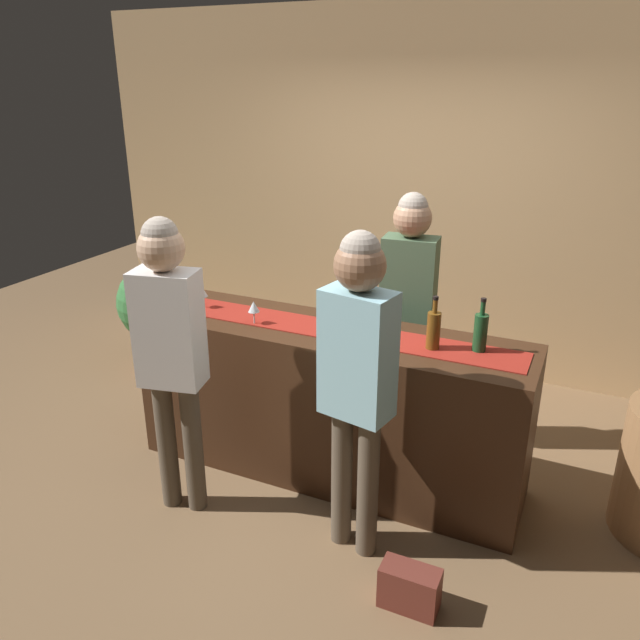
{
  "coord_description": "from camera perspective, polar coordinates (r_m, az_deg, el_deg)",
  "views": [
    {
      "loc": [
        1.36,
        -3.08,
        2.36
      ],
      "look_at": [
        -0.06,
        0.0,
        1.02
      ],
      "focal_mm": 35.0,
      "sensor_mm": 36.0,
      "label": 1
    }
  ],
  "objects": [
    {
      "name": "potted_plant_tall",
      "position": [
        5.27,
        -14.49,
        0.82
      ],
      "size": [
        0.66,
        0.66,
        0.97
      ],
      "color": "brown",
      "rests_on": "ground"
    },
    {
      "name": "wine_bottle_green",
      "position": [
        3.42,
        14.46,
        -1.06
      ],
      "size": [
        0.07,
        0.07,
        0.3
      ],
      "color": "#194723",
      "rests_on": "bar_counter"
    },
    {
      "name": "customer_sipping",
      "position": [
        2.99,
        3.45,
        -4.1
      ],
      "size": [
        0.37,
        0.26,
        1.72
      ],
      "rotation": [
        0.0,
        0.0,
        -0.19
      ],
      "color": "brown",
      "rests_on": "ground"
    },
    {
      "name": "handbag",
      "position": [
        3.22,
        8.19,
        -23.08
      ],
      "size": [
        0.28,
        0.14,
        0.22
      ],
      "primitive_type": "cube",
      "color": "brown",
      "rests_on": "ground"
    },
    {
      "name": "customer_browsing",
      "position": [
        3.39,
        -13.58,
        -1.64
      ],
      "size": [
        0.37,
        0.27,
        1.71
      ],
      "rotation": [
        0.0,
        0.0,
        0.21
      ],
      "color": "brown",
      "rests_on": "ground"
    },
    {
      "name": "ground_plane",
      "position": [
        4.11,
        0.74,
        -13.47
      ],
      "size": [
        10.0,
        10.0,
        0.0
      ],
      "primitive_type": "plane",
      "color": "brown"
    },
    {
      "name": "counter_runner_cloth",
      "position": [
        3.64,
        0.81,
        -0.82
      ],
      "size": [
        2.27,
        0.28,
        0.01
      ],
      "primitive_type": "cube",
      "color": "maroon",
      "rests_on": "bar_counter"
    },
    {
      "name": "wine_glass_mid_counter",
      "position": [
        4.02,
        -10.71,
        2.5
      ],
      "size": [
        0.07,
        0.07,
        0.14
      ],
      "color": "silver",
      "rests_on": "bar_counter"
    },
    {
      "name": "bar_counter",
      "position": [
        3.86,
        0.77,
        -7.55
      ],
      "size": [
        2.39,
        0.6,
        0.97
      ],
      "primitive_type": "cube",
      "color": "#3D2314",
      "rests_on": "ground"
    },
    {
      "name": "back_wall",
      "position": [
        5.25,
        9.46,
        11.25
      ],
      "size": [
        6.0,
        0.12,
        2.9
      ],
      "primitive_type": "cube",
      "color": "tan",
      "rests_on": "ground"
    },
    {
      "name": "wine_bottle_amber",
      "position": [
        3.4,
        10.34,
        -0.88
      ],
      "size": [
        0.07,
        0.07,
        0.3
      ],
      "color": "brown",
      "rests_on": "bar_counter"
    },
    {
      "name": "wine_glass_near_customer",
      "position": [
        3.71,
        -6.08,
        1.15
      ],
      "size": [
        0.07,
        0.07,
        0.14
      ],
      "color": "silver",
      "rests_on": "bar_counter"
    },
    {
      "name": "bartender",
      "position": [
        4.03,
        8.08,
        2.39
      ],
      "size": [
        0.36,
        0.24,
        1.7
      ],
      "rotation": [
        0.0,
        0.0,
        3.23
      ],
      "color": "#26262B",
      "rests_on": "ground"
    }
  ]
}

